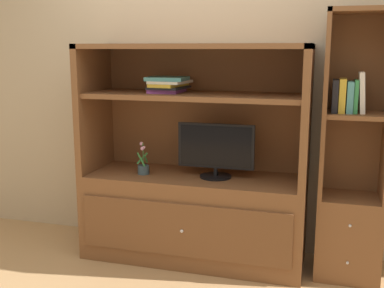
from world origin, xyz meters
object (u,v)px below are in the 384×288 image
at_px(tv_monitor, 216,150).
at_px(bookshelf_tall, 351,192).
at_px(media_console, 194,193).
at_px(magazine_stack, 168,84).
at_px(upright_book_row, 348,96).
at_px(potted_plant, 143,167).

bearing_deg(tv_monitor, bookshelf_tall, 1.11).
bearing_deg(media_console, tv_monitor, -4.84).
relative_size(magazine_stack, upright_book_row, 1.29).
bearing_deg(media_console, potted_plant, -168.56).
xyz_separation_m(bookshelf_tall, upright_book_row, (-0.06, -0.01, 0.67)).
bearing_deg(potted_plant, tv_monitor, 6.49).
relative_size(potted_plant, magazine_stack, 0.70).
xyz_separation_m(potted_plant, magazine_stack, (0.18, 0.08, 0.62)).
height_order(tv_monitor, bookshelf_tall, bookshelf_tall).
bearing_deg(magazine_stack, potted_plant, -157.38).
bearing_deg(bookshelf_tall, tv_monitor, -178.89).
xyz_separation_m(media_console, magazine_stack, (-0.20, -0.00, 0.82)).
distance_m(media_console, tv_monitor, 0.39).
bearing_deg(magazine_stack, tv_monitor, -2.04).
xyz_separation_m(potted_plant, bookshelf_tall, (1.50, 0.08, -0.09)).
relative_size(bookshelf_tall, upright_book_row, 6.76).
height_order(bookshelf_tall, upright_book_row, bookshelf_tall).
height_order(media_console, magazine_stack, media_console).
bearing_deg(bookshelf_tall, magazine_stack, -179.76).
bearing_deg(upright_book_row, media_console, 179.63).
bearing_deg(bookshelf_tall, potted_plant, -176.92).
bearing_deg(tv_monitor, media_console, 175.16).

